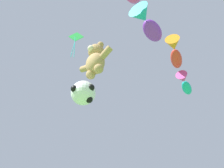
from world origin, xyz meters
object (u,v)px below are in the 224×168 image
object	(u,v)px
teddy_bear_kite	(95,60)
fish_kite_teal	(185,83)
diamond_kite	(76,39)
fish_kite_violet	(147,23)
fish_kite_crimson	(175,52)
soccer_ball_kite	(83,93)

from	to	relation	value
teddy_bear_kite	fish_kite_teal	size ratio (longest dim) A/B	1.00
teddy_bear_kite	diamond_kite	world-z (taller)	diamond_kite
fish_kite_violet	fish_kite_crimson	distance (m)	2.65
fish_kite_crimson	fish_kite_teal	distance (m)	2.06
fish_kite_crimson	fish_kite_teal	bearing A→B (deg)	108.69
fish_kite_violet	fish_kite_crimson	world-z (taller)	fish_kite_crimson
teddy_bear_kite	fish_kite_crimson	distance (m)	4.89
teddy_bear_kite	diamond_kite	distance (m)	3.72
teddy_bear_kite	fish_kite_crimson	bearing A→B (deg)	60.46
teddy_bear_kite	soccer_ball_kite	xyz separation A→B (m)	(-0.41, -0.13, -1.77)
fish_kite_crimson	diamond_kite	size ratio (longest dim) A/B	0.93
soccer_ball_kite	fish_kite_teal	xyz separation A→B (m)	(1.94, 5.78, 3.28)
soccer_ball_kite	fish_kite_teal	distance (m)	6.92
fish_kite_crimson	fish_kite_violet	bearing A→B (deg)	-88.89
fish_kite_crimson	diamond_kite	world-z (taller)	diamond_kite
soccer_ball_kite	teddy_bear_kite	bearing A→B (deg)	17.11
fish_kite_violet	fish_kite_teal	xyz separation A→B (m)	(-0.67, 4.48, -0.39)
soccer_ball_kite	fish_kite_violet	world-z (taller)	fish_kite_violet
teddy_bear_kite	fish_kite_teal	xyz separation A→B (m)	(1.53, 5.65, 1.51)
soccer_ball_kite	fish_kite_teal	world-z (taller)	fish_kite_teal
fish_kite_teal	fish_kite_violet	bearing A→B (deg)	-81.43
soccer_ball_kite	fish_kite_teal	size ratio (longest dim) A/B	0.54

